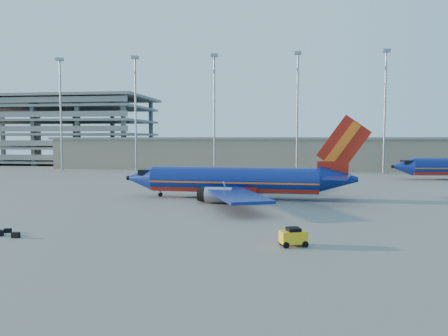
{
  "coord_description": "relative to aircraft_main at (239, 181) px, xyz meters",
  "views": [
    {
      "loc": [
        12.27,
        -59.8,
        8.42
      ],
      "look_at": [
        3.46,
        2.75,
        4.0
      ],
      "focal_mm": 35.0,
      "sensor_mm": 36.0,
      "label": 1
    }
  ],
  "objects": [
    {
      "name": "ground",
      "position": [
        -6.04,
        0.34,
        -2.44
      ],
      "size": [
        220.0,
        220.0,
        0.0
      ],
      "primitive_type": "plane",
      "color": "slate",
      "rests_on": "ground"
    },
    {
      "name": "aircraft_main",
      "position": [
        0.0,
        0.0,
        0.0
      ],
      "size": [
        33.75,
        32.46,
        11.43
      ],
      "rotation": [
        0.0,
        0.0,
        -0.04
      ],
      "color": "navy",
      "rests_on": "ground"
    },
    {
      "name": "light_mast_row",
      "position": [
        -1.04,
        46.34,
        15.11
      ],
      "size": [
        101.6,
        1.6,
        28.65
      ],
      "color": "gray",
      "rests_on": "ground"
    },
    {
      "name": "terminal_building",
      "position": [
        3.96,
        58.34,
        1.88
      ],
      "size": [
        122.0,
        16.0,
        8.5
      ],
      "color": "gray",
      "rests_on": "ground"
    },
    {
      "name": "baggage_tug",
      "position": [
        6.9,
        -25.71,
        -1.68
      ],
      "size": [
        2.32,
        1.82,
        1.46
      ],
      "rotation": [
        0.0,
        0.0,
        0.33
      ],
      "color": "yellow",
      "rests_on": "ground"
    },
    {
      "name": "luggage_pile",
      "position": [
        -17.83,
        -25.55,
        -2.2
      ],
      "size": [
        3.07,
        2.18,
        0.52
      ],
      "color": "black",
      "rests_on": "ground"
    },
    {
      "name": "parking_garage",
      "position": [
        -68.04,
        74.39,
        9.29
      ],
      "size": [
        62.0,
        32.0,
        21.4
      ],
      "color": "slate",
      "rests_on": "ground"
    }
  ]
}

